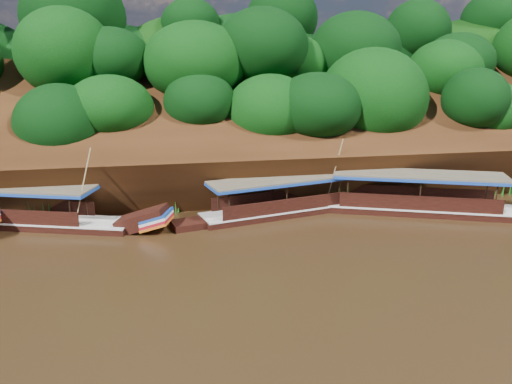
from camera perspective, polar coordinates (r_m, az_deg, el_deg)
ground at (r=25.32m, az=2.89°, el=-8.52°), size 160.00×160.00×0.00m
riverbank at (r=46.28m, az=-3.62°, el=5.11°), size 120.00×30.06×19.40m
boat_0 at (r=35.24m, az=20.67°, el=-1.43°), size 16.33×7.95×6.88m
boat_1 at (r=33.57m, az=4.98°, el=-1.36°), size 14.37×5.25×5.41m
boat_2 at (r=33.50m, az=-23.69°, el=-2.69°), size 15.80×6.84×5.47m
reeds at (r=33.57m, az=-6.60°, el=-0.92°), size 49.81×2.03×1.82m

